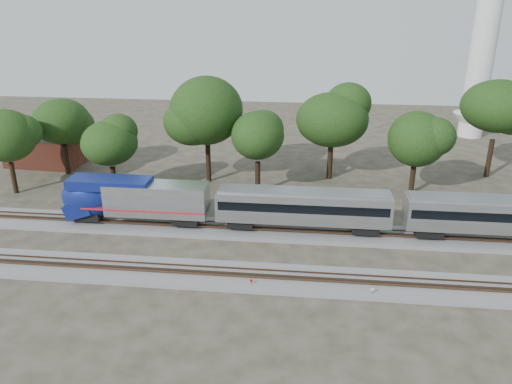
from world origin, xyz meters
TOP-DOWN VIEW (x-y plane):
  - ground at (0.00, 0.00)m, footprint 160.00×160.00m
  - track_far at (0.00, 6.00)m, footprint 160.00×5.00m
  - track_near at (0.00, -4.00)m, footprint 160.00×5.00m
  - train at (26.47, 6.00)m, footprint 96.98×3.35m
  - switch_stand_red at (1.96, -5.49)m, footprint 0.28×0.09m
  - switch_stand_white at (12.55, -5.86)m, footprint 0.30×0.06m
  - switch_lever at (6.73, -5.14)m, footprint 0.54×0.36m
  - brick_building at (-33.93, 27.07)m, footprint 11.62×8.57m
  - tree_0 at (-32.03, 14.29)m, footprint 7.98×7.98m
  - tree_1 at (-28.73, 22.59)m, footprint 8.02×8.02m
  - tree_2 at (-18.65, 15.10)m, footprint 7.20×7.20m
  - tree_3 at (-7.35, 21.62)m, footprint 10.30×10.30m
  - tree_4 at (-0.02, 18.14)m, footprint 7.96×7.96m
  - tree_5 at (9.62, 24.63)m, footprint 8.74×8.74m
  - tree_6 at (20.32, 20.05)m, footprint 7.55×7.55m
  - tree_7 at (32.40, 27.93)m, footprint 10.49×10.49m

SIDE VIEW (x-z plane):
  - ground at x=0.00m, z-range 0.00..0.00m
  - switch_lever at x=6.73m, z-range 0.00..0.30m
  - track_far at x=0.00m, z-range -0.16..0.57m
  - track_near at x=0.00m, z-range -0.16..0.57m
  - switch_stand_red at x=1.96m, z-range 0.12..1.01m
  - switch_stand_white at x=12.55m, z-range 0.13..1.08m
  - brick_building at x=-33.93m, z-range 0.02..5.37m
  - train at x=26.47m, z-range 0.92..5.86m
  - tree_2 at x=-18.65m, z-range 1.99..12.14m
  - tree_6 at x=20.32m, z-range 2.08..12.72m
  - tree_4 at x=-0.02m, z-range 2.20..13.42m
  - tree_0 at x=-32.03m, z-range 2.21..13.45m
  - tree_1 at x=-28.73m, z-range 2.22..13.52m
  - tree_5 at x=9.62m, z-range 2.42..14.75m
  - tree_3 at x=-7.35m, z-range 2.86..17.38m
  - tree_7 at x=32.40m, z-range 2.92..17.71m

